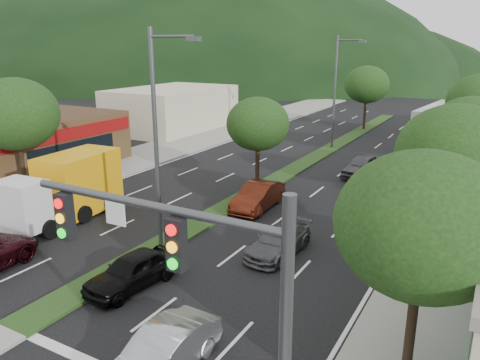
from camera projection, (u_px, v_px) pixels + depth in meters
The scene contains 24 objects.
ground at pixel (11, 332), 15.68m from camera, with size 160.00×160.00×0.00m, color black.
sidewalk_right at pixel (475, 190), 30.69m from camera, with size 5.00×90.00×0.15m, color gray.
sidewalk_left at pixel (166, 149), 42.69m from camera, with size 6.00×90.00×0.15m, color gray.
median at pixel (312, 159), 39.09m from camera, with size 1.60×56.00×0.12m, color #183212.
traffic_signal at pixel (209, 300), 8.84m from camera, with size 6.12×0.40×7.00m.
shop_left at pixel (29, 141), 36.36m from camera, with size 10.15×12.00×4.00m.
bldg_left_far at pixel (172, 109), 52.42m from camera, with size 9.00×14.00×4.60m, color beige.
hill_far at pixel (165, 75), 145.35m from camera, with size 176.00×132.00×82.00m, color black.
tree_r_a at pixel (423, 225), 12.03m from camera, with size 4.60×4.60×6.63m.
tree_r_b at pixel (456, 155), 18.66m from camera, with size 4.80×4.80×6.94m.
tree_r_c at pixel (471, 131), 25.43m from camera, with size 4.40×4.40×6.48m.
tree_med_near at pixel (258, 124), 29.50m from camera, with size 4.00×4.00×6.02m.
tree_med_far at pixel (367, 85), 51.08m from camera, with size 4.80×4.80×6.94m.
tree_l_a at pixel (16, 114), 28.48m from camera, with size 5.20×5.20×7.25m.
streetlight_near at pixel (159, 131), 20.71m from camera, with size 2.60×0.25×10.00m.
streetlight_mid at pixel (337, 87), 41.62m from camera, with size 2.60×0.25×10.00m.
sedan_silver at pixel (162, 354), 13.51m from camera, with size 1.48×4.24×1.40m, color #989A9F.
car_queue_a at pixel (133, 271), 18.45m from camera, with size 1.65×4.11×1.40m, color black.
car_queue_b at pixel (279, 241), 21.39m from camera, with size 1.73×4.25×1.23m, color #47474C.
car_queue_c at pixel (258, 196), 27.24m from camera, with size 1.62×4.63×1.53m, color #4A180C.
car_queue_d at pixel (397, 191), 28.21m from camera, with size 2.44×5.29×1.47m, color black.
car_queue_e at pixel (362, 166), 34.02m from camera, with size 1.82×4.51×1.54m, color #47474C.
box_truck at pixel (68, 189), 25.61m from camera, with size 3.24×7.24×3.48m.
motorhome at pixel (442, 126), 42.25m from camera, with size 4.17×10.57×3.96m.
Camera 1 is at (13.39, -8.09, 9.32)m, focal length 35.00 mm.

